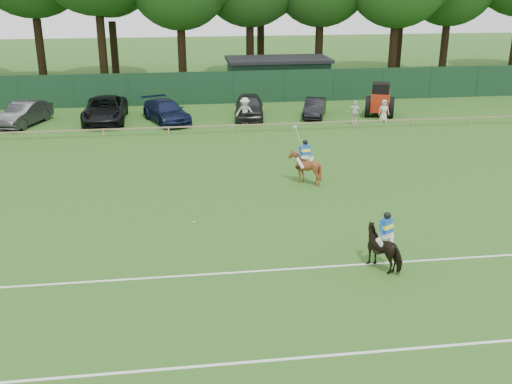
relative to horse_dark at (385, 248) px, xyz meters
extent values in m
plane|color=#1E4C14|center=(-4.35, 1.27, -0.72)|extent=(160.00, 160.00, 0.00)
imported|color=black|center=(0.00, 0.00, 0.00)|extent=(1.60, 1.84, 1.43)
imported|color=brown|center=(-0.84, 9.04, 0.07)|extent=(1.43, 1.57, 1.57)
imported|color=#28292A|center=(-16.85, 23.06, 0.05)|extent=(3.11, 4.95, 1.54)
imported|color=black|center=(-11.63, 23.41, 0.10)|extent=(2.73, 5.91, 1.64)
imported|color=#131C3D|center=(-7.49, 22.67, 0.02)|extent=(3.76, 5.47, 1.47)
imported|color=#2A2A2C|center=(-1.75, 23.22, 0.10)|extent=(2.50, 4.99, 1.63)
imported|color=black|center=(2.86, 22.88, -0.08)|extent=(2.50, 4.11, 1.28)
imported|color=beige|center=(-2.30, 21.10, 0.21)|extent=(1.26, 0.81, 1.85)
imported|color=white|center=(4.99, 20.36, 0.07)|extent=(0.98, 0.57, 1.58)
imported|color=beige|center=(7.17, 20.76, 0.04)|extent=(0.76, 0.51, 1.51)
cube|color=silver|center=(0.00, 0.00, 0.51)|extent=(0.44, 0.42, 0.18)
cube|color=#194FB4|center=(0.00, 0.00, 0.83)|extent=(0.50, 0.48, 0.51)
cube|color=yellow|center=(0.00, 0.00, 0.81)|extent=(0.52, 0.48, 0.18)
sphere|color=black|center=(0.00, 0.00, 1.20)|extent=(0.25, 0.25, 0.25)
cylinder|color=silver|center=(0.24, 0.11, 0.21)|extent=(0.34, 0.48, 0.59)
cylinder|color=silver|center=(-0.19, -0.19, 0.21)|extent=(0.49, 0.23, 0.59)
cube|color=silver|center=(-0.84, 9.04, 0.62)|extent=(0.39, 0.30, 0.18)
cube|color=#194FB4|center=(-0.84, 9.04, 0.94)|extent=(0.43, 0.35, 0.51)
cube|color=yellow|center=(-0.84, 9.04, 0.92)|extent=(0.46, 0.34, 0.18)
sphere|color=black|center=(-0.84, 9.04, 1.31)|extent=(0.25, 0.25, 0.25)
cylinder|color=silver|center=(-0.58, 9.03, 0.32)|extent=(0.42, 0.38, 0.59)
cylinder|color=silver|center=(-1.10, 8.96, 0.32)|extent=(0.42, 0.32, 0.59)
cylinder|color=tan|center=(-1.15, 9.06, 1.49)|extent=(0.34, 0.55, 1.17)
sphere|color=silver|center=(-6.33, 4.75, -0.67)|extent=(0.09, 0.09, 0.09)
cube|color=silver|center=(-4.35, -4.73, -0.71)|extent=(60.00, 0.10, 0.01)
cube|color=silver|center=(-4.35, 0.27, -0.71)|extent=(60.00, 0.10, 0.01)
cube|color=#997F5B|center=(-4.35, 19.27, -0.27)|extent=(62.00, 0.08, 0.08)
cube|color=#14351E|center=(-4.35, 28.27, 0.53)|extent=(92.00, 0.04, 2.50)
cube|color=#14331E|center=(1.65, 31.27, 0.68)|extent=(8.00, 4.00, 2.80)
cube|color=black|center=(1.65, 31.27, 2.20)|extent=(8.40, 4.40, 0.24)
cube|color=#AC240F|center=(7.57, 22.77, 0.31)|extent=(2.00, 2.64, 1.27)
cube|color=black|center=(7.44, 22.40, 1.19)|extent=(1.54, 1.60, 0.88)
cylinder|color=black|center=(6.55, 22.41, 0.02)|extent=(0.78, 1.48, 1.47)
cylinder|color=black|center=(8.12, 21.84, 0.02)|extent=(0.78, 1.48, 1.47)
cylinder|color=black|center=(7.22, 23.94, -0.32)|extent=(0.54, 0.84, 0.78)
cylinder|color=black|center=(8.60, 23.44, -0.32)|extent=(0.54, 0.84, 0.78)
camera|label=1|loc=(-6.86, -17.74, 8.82)|focal=42.00mm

